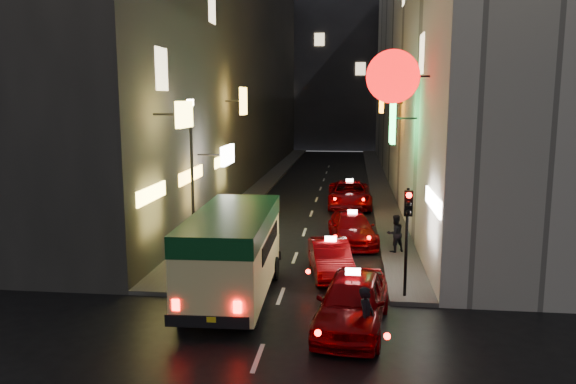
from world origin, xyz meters
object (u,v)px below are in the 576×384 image
at_px(taxi_near, 352,297).
at_px(pedestrian_crossing, 366,314).
at_px(lamp_post, 192,166).
at_px(minibus, 233,245).
at_px(traffic_light, 408,219).

distance_m(taxi_near, pedestrian_crossing, 1.28).
bearing_deg(lamp_post, pedestrian_crossing, -49.59).
bearing_deg(minibus, taxi_near, -26.68).
bearing_deg(traffic_light, lamp_post, 151.09).
height_order(minibus, traffic_light, traffic_light).
relative_size(taxi_near, traffic_light, 1.71).
xyz_separation_m(taxi_near, lamp_post, (-6.53, 6.85, 2.81)).
relative_size(minibus, lamp_post, 1.08).
xyz_separation_m(taxi_near, traffic_light, (1.67, 2.33, 1.77)).
relative_size(minibus, pedestrian_crossing, 3.63).
height_order(minibus, taxi_near, minibus).
bearing_deg(traffic_light, taxi_near, -125.72).
distance_m(minibus, taxi_near, 4.36).
height_order(taxi_near, lamp_post, lamp_post).
bearing_deg(pedestrian_crossing, taxi_near, 33.77).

